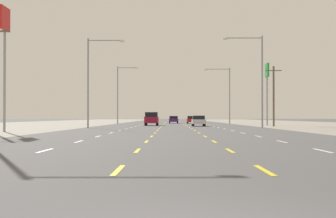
% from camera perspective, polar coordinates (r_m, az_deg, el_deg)
% --- Properties ---
extents(ground_plane, '(572.00, 572.00, 0.00)m').
position_cam_1_polar(ground_plane, '(72.00, 0.69, -1.86)').
color(ground_plane, '#4C4C4F').
extents(lane_markings, '(10.64, 227.60, 0.01)m').
position_cam_1_polar(lane_markings, '(110.50, 0.56, -1.50)').
color(lane_markings, white).
rests_on(lane_markings, ground).
extents(sedan_inner_right_nearest, '(1.80, 4.50, 1.46)m').
position_cam_1_polar(sedan_inner_right_nearest, '(75.06, 3.22, -1.24)').
color(sedan_inner_right_nearest, silver).
rests_on(sedan_inner_right_nearest, ground).
extents(suv_inner_left_near, '(1.98, 4.90, 1.98)m').
position_cam_1_polar(suv_inner_left_near, '(80.47, -1.74, -1.02)').
color(suv_inner_left_near, maroon).
rests_on(suv_inner_left_near, ground).
extents(sedan_inner_right_mid, '(1.80, 4.50, 1.46)m').
position_cam_1_polar(sedan_inner_right_mid, '(105.00, 2.49, -1.12)').
color(sedan_inner_right_mid, red).
rests_on(sedan_inner_right_mid, ground).
extents(sedan_center_turn_midfar, '(1.80, 4.50, 1.46)m').
position_cam_1_polar(sedan_center_turn_midfar, '(106.73, 0.59, -1.12)').
color(sedan_center_turn_midfar, '#4C196B').
rests_on(sedan_center_turn_midfar, ground).
extents(pole_sign_left_row_1, '(0.24, 2.44, 10.78)m').
position_cam_1_polar(pole_sign_left_row_1, '(49.20, -16.79, 7.45)').
color(pole_sign_left_row_1, gray).
rests_on(pole_sign_left_row_1, ground).
extents(pole_sign_right_row_2, '(0.24, 2.26, 9.27)m').
position_cam_1_polar(pole_sign_right_row_2, '(82.31, 10.37, 3.25)').
color(pole_sign_right_row_2, gray).
rests_on(pole_sign_right_row_2, ground).
extents(streetlight_left_row_1, '(4.33, 0.26, 10.46)m').
position_cam_1_polar(streetlight_left_row_1, '(63.87, -8.03, 3.44)').
color(streetlight_left_row_1, gray).
rests_on(streetlight_left_row_1, ground).
extents(streetlight_right_row_1, '(4.65, 0.26, 10.73)m').
position_cam_1_polar(streetlight_right_row_1, '(64.03, 9.47, 3.59)').
color(streetlight_right_row_1, gray).
rests_on(streetlight_right_row_1, ground).
extents(streetlight_left_row_2, '(3.85, 0.26, 10.45)m').
position_cam_1_polar(streetlight_left_row_2, '(98.56, -5.12, 1.89)').
color(streetlight_left_row_2, gray).
rests_on(streetlight_left_row_2, ground).
extents(streetlight_right_row_2, '(4.70, 0.26, 10.18)m').
position_cam_1_polar(streetlight_right_row_2, '(98.64, 6.22, 1.87)').
color(streetlight_right_row_2, gray).
rests_on(streetlight_right_row_2, ground).
extents(utility_pole_right_row_1, '(2.20, 0.26, 8.19)m').
position_cam_1_polar(utility_pole_right_row_1, '(75.12, 11.04, 1.47)').
color(utility_pole_right_row_1, brown).
rests_on(utility_pole_right_row_1, ground).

